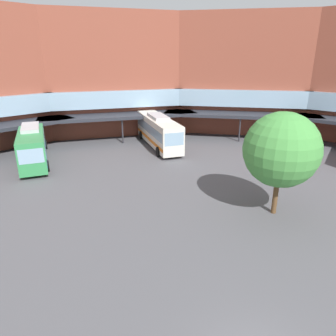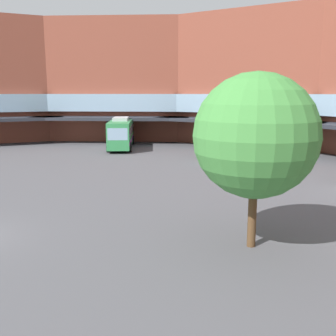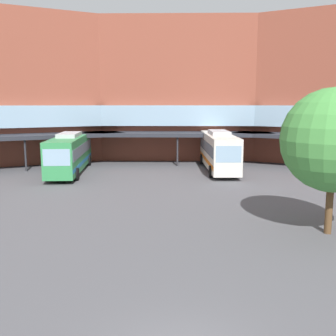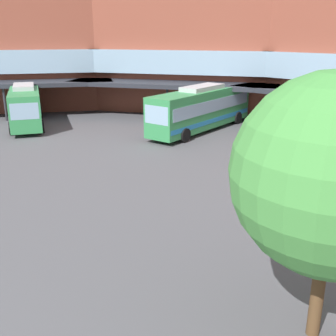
# 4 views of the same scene
# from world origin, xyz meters

# --- Properties ---
(station_building) EXTENTS (86.24, 47.35, 16.25)m
(station_building) POSITION_xyz_m (0.00, 23.62, 7.72)
(station_building) COLOR brown
(station_building) RESTS_ON ground
(bus_0) EXTENTS (3.57, 12.46, 3.80)m
(bus_0) POSITION_xyz_m (-10.26, 28.25, 1.92)
(bus_0) COLOR #338C4C
(bus_0) RESTS_ON ground
(bus_3) EXTENTS (3.05, 11.89, 3.92)m
(bus_3) POSITION_xyz_m (4.04, 29.78, 1.98)
(bus_3) COLOR silver
(bus_3) RESTS_ON ground
(plaza_tree) EXTENTS (5.15, 5.15, 7.33)m
(plaza_tree) POSITION_xyz_m (7.54, 10.48, 4.74)
(plaza_tree) COLOR brown
(plaza_tree) RESTS_ON ground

